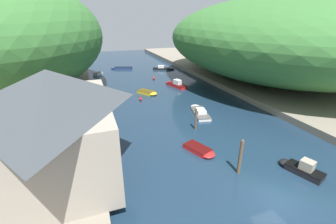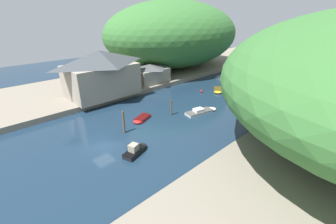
% 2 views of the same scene
% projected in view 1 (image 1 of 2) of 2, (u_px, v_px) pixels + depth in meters
% --- Properties ---
extents(water_surface, '(130.00, 130.00, 0.00)m').
position_uv_depth(water_surface, '(159.00, 92.00, 43.54)').
color(water_surface, '#192D42').
rests_on(water_surface, ground).
extents(left_bank, '(22.00, 120.00, 0.97)m').
position_uv_depth(left_bank, '(20.00, 105.00, 35.97)').
color(left_bank, gray).
rests_on(left_bank, ground).
extents(right_bank, '(22.00, 120.00, 0.97)m').
position_uv_depth(right_bank, '(258.00, 80.00, 50.73)').
color(right_bank, gray).
rests_on(right_bank, ground).
extents(hillside_left, '(31.13, 43.59, 18.77)m').
position_uv_depth(hillside_left, '(9.00, 37.00, 38.69)').
color(hillside_left, '#387033').
rests_on(hillside_left, left_bank).
extents(hillside_right, '(39.09, 54.73, 16.51)m').
position_uv_depth(hillside_right, '(270.00, 39.00, 47.25)').
color(hillside_right, '#387033').
rests_on(hillside_right, right_bank).
extents(waterfront_building, '(9.17, 13.89, 8.75)m').
position_uv_depth(waterfront_building, '(56.00, 121.00, 18.22)').
color(waterfront_building, gray).
rests_on(waterfront_building, left_bank).
extents(boathouse_shed, '(6.30, 8.62, 4.21)m').
position_uv_depth(boathouse_shed, '(62.00, 100.00, 29.96)').
color(boathouse_shed, gray).
rests_on(boathouse_shed, left_bank).
extents(boat_near_quay, '(6.24, 3.64, 1.18)m').
position_uv_depth(boat_near_quay, '(164.00, 68.00, 62.99)').
color(boat_near_quay, black).
rests_on(boat_near_quay, water_surface).
extents(boat_far_upstream, '(2.50, 4.08, 1.48)m').
position_uv_depth(boat_far_upstream, '(301.00, 168.00, 20.69)').
color(boat_far_upstream, black).
rests_on(boat_far_upstream, water_surface).
extents(boat_navy_launch, '(3.27, 6.26, 1.55)m').
position_uv_depth(boat_navy_launch, '(175.00, 84.00, 47.34)').
color(boat_navy_launch, red).
rests_on(boat_navy_launch, water_surface).
extents(boat_white_cruiser, '(2.79, 3.95, 0.49)m').
position_uv_depth(boat_white_cruiser, '(201.00, 150.00, 23.88)').
color(boat_white_cruiser, red).
rests_on(boat_white_cruiser, water_surface).
extents(boat_open_rowboat, '(3.70, 4.30, 0.60)m').
position_uv_depth(boat_open_rowboat, '(148.00, 93.00, 42.45)').
color(boat_open_rowboat, gold).
rests_on(boat_open_rowboat, water_surface).
extents(boat_cabin_cruiser, '(6.20, 3.38, 0.61)m').
position_uv_depth(boat_cabin_cruiser, '(121.00, 68.00, 63.73)').
color(boat_cabin_cruiser, navy).
rests_on(boat_cabin_cruiser, water_surface).
extents(boat_yellow_tender, '(2.85, 3.22, 0.71)m').
position_uv_depth(boat_yellow_tender, '(99.00, 73.00, 57.22)').
color(boat_yellow_tender, white).
rests_on(boat_yellow_tender, water_surface).
extents(boat_far_right_bank, '(3.05, 6.51, 0.91)m').
position_uv_depth(boat_far_right_bank, '(199.00, 111.00, 33.82)').
color(boat_far_right_bank, silver).
rests_on(boat_far_right_bank, water_surface).
extents(mooring_post_nearest, '(0.31, 0.31, 3.51)m').
position_uv_depth(mooring_post_nearest, '(240.00, 157.00, 20.09)').
color(mooring_post_nearest, brown).
rests_on(mooring_post_nearest, water_surface).
extents(mooring_post_middle, '(0.25, 0.25, 2.90)m').
position_uv_depth(mooring_post_middle, '(196.00, 119.00, 28.41)').
color(mooring_post_middle, brown).
rests_on(mooring_post_middle, water_surface).
extents(channel_buoy_near, '(0.51, 0.51, 0.77)m').
position_uv_depth(channel_buoy_near, '(141.00, 99.00, 39.09)').
color(channel_buoy_near, red).
rests_on(channel_buoy_near, water_surface).
extents(channel_buoy_far, '(0.59, 0.59, 0.89)m').
position_uv_depth(channel_buoy_far, '(154.00, 78.00, 52.59)').
color(channel_buoy_far, red).
rests_on(channel_buoy_far, water_surface).
extents(person_on_quay, '(0.35, 0.44, 1.69)m').
position_uv_depth(person_on_quay, '(93.00, 153.00, 20.31)').
color(person_on_quay, '#282D3D').
rests_on(person_on_quay, left_bank).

